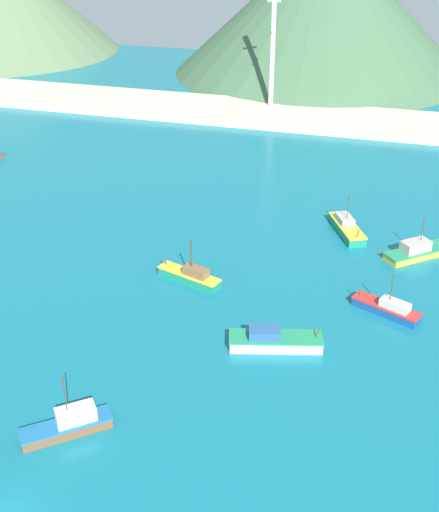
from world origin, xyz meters
TOP-DOWN VIEW (x-y plane):
  - ground at (0.00, 30.00)m, footprint 260.00×280.00m
  - fishing_boat_0 at (2.61, 38.73)m, footprint 8.82×4.69m
  - fishing_boat_1 at (19.93, 57.92)m, footprint 6.41×9.41m
  - fishing_boat_2 at (15.47, 28.27)m, footprint 10.52×5.35m
  - fishing_boat_3 at (30.31, 53.75)m, footprint 10.38×9.47m
  - fishing_boat_4 at (0.19, 10.37)m, footprint 7.81×6.94m
  - fishing_boat_7 at (26.94, 38.09)m, footprint 8.31×5.21m
  - beach_strip at (0.00, 109.20)m, footprint 247.00×18.82m
  - hill_central at (2.16, 151.61)m, footprint 76.83×76.83m
  - radio_tower at (-3.10, 113.60)m, footprint 2.81×2.25m

SIDE VIEW (x-z plane):
  - ground at x=0.00m, z-range -0.50..0.00m
  - beach_strip at x=0.00m, z-range 0.00..1.20m
  - fishing_boat_7 at x=26.94m, z-range -1.86..3.44m
  - fishing_boat_3 at x=30.31m, z-range -2.09..3.75m
  - fishing_boat_1 at x=19.93m, z-range -2.09..3.77m
  - fishing_boat_2 at x=15.47m, z-range -0.51..2.21m
  - fishing_boat_0 at x=2.61m, z-range -2.11..3.86m
  - fishing_boat_4 at x=0.19m, z-range -2.37..4.30m
  - radio_tower at x=-3.10m, z-range 0.28..28.37m
  - hill_central at x=2.16m, z-range 0.00..34.79m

